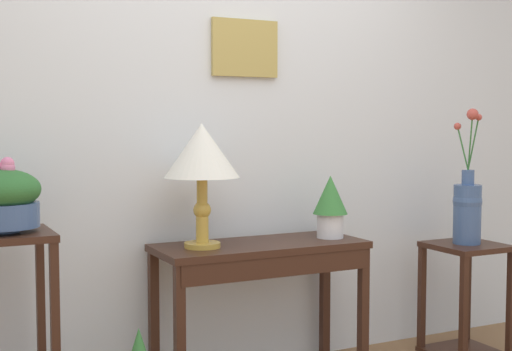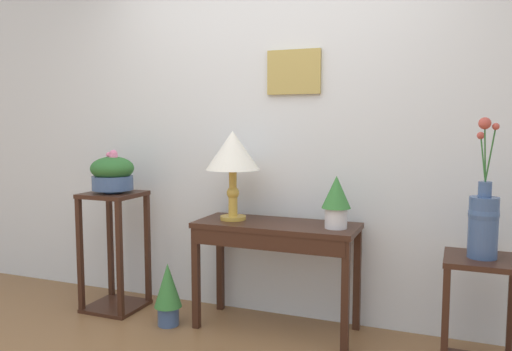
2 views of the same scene
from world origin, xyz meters
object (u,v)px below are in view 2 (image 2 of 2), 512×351
pedestal_stand_right (479,315)px  potted_plant_floor (168,291)px  pedestal_stand_left (115,251)px  flower_vase_tall_right (483,219)px  planter_bowl_wide_left (112,173)px  table_lamp (233,154)px  console_table (275,240)px  potted_plant_on_console (336,199)px

pedestal_stand_right → potted_plant_floor: (-1.93, -0.08, -0.08)m
pedestal_stand_left → pedestal_stand_right: (2.46, -0.06, -0.11)m
pedestal_stand_right → flower_vase_tall_right: flower_vase_tall_right is taller
planter_bowl_wide_left → table_lamp: bearing=5.2°
pedestal_stand_right → console_table: bearing=174.5°
table_lamp → pedestal_stand_left: table_lamp is taller
potted_plant_on_console → flower_vase_tall_right: bearing=-8.1°
flower_vase_tall_right → potted_plant_floor: (-1.93, -0.08, -0.62)m
planter_bowl_wide_left → flower_vase_tall_right: size_ratio=0.41×
pedestal_stand_left → planter_bowl_wide_left: planter_bowl_wide_left is taller
pedestal_stand_left → pedestal_stand_right: pedestal_stand_left is taller
potted_plant_on_console → potted_plant_floor: (-1.10, -0.19, -0.67)m
console_table → table_lamp: table_lamp is taller
pedestal_stand_left → flower_vase_tall_right: bearing=-1.4°
console_table → potted_plant_on_console: 0.49m
potted_plant_on_console → potted_plant_floor: 1.30m
planter_bowl_wide_left → potted_plant_on_console: bearing=2.1°
potted_plant_floor → table_lamp: bearing=29.3°
pedestal_stand_left → table_lamp: bearing=5.1°
pedestal_stand_left → potted_plant_floor: (0.53, -0.13, -0.20)m
planter_bowl_wide_left → pedestal_stand_right: 2.55m
pedestal_stand_left → potted_plant_on_console: bearing=2.1°
potted_plant_floor → pedestal_stand_left: bearing=165.8°
potted_plant_on_console → flower_vase_tall_right: size_ratio=0.43×
table_lamp → pedestal_stand_left: 1.18m
potted_plant_floor → pedestal_stand_right: bearing=2.3°
console_table → flower_vase_tall_right: size_ratio=1.41×
flower_vase_tall_right → console_table: bearing=174.5°
pedestal_stand_right → potted_plant_on_console: bearing=171.9°
pedestal_stand_right → potted_plant_floor: pedestal_stand_right is taller
potted_plant_on_console → planter_bowl_wide_left: planter_bowl_wide_left is taller
flower_vase_tall_right → planter_bowl_wide_left: bearing=178.6°
console_table → flower_vase_tall_right: bearing=-5.5°
console_table → potted_plant_floor: (-0.70, -0.19, -0.38)m
table_lamp → planter_bowl_wide_left: bearing=-174.8°
table_lamp → potted_plant_on_console: size_ratio=1.82×
table_lamp → flower_vase_tall_right: flower_vase_tall_right is taller
table_lamp → pedestal_stand_right: bearing=-5.2°
table_lamp → flower_vase_tall_right: bearing=-5.3°
pedestal_stand_left → pedestal_stand_right: size_ratio=1.35×
pedestal_stand_left → flower_vase_tall_right: size_ratio=1.15×
table_lamp → pedestal_stand_left: bearing=-174.9°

